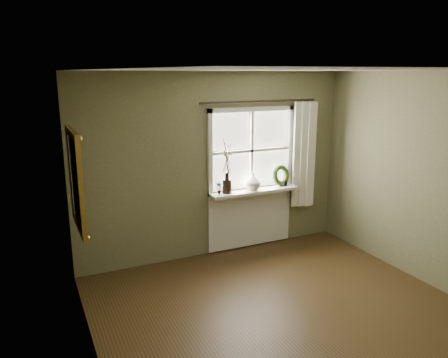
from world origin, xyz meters
TOP-DOWN VIEW (x-y plane):
  - floor at (0.00, 0.00)m, footprint 4.50×4.50m
  - ceiling at (0.00, 0.00)m, footprint 4.50×4.50m
  - wall_back at (0.00, 2.30)m, footprint 4.00×0.10m
  - wall_left at (-2.05, 0.00)m, footprint 0.10×4.50m
  - window_frame at (0.55, 2.23)m, footprint 1.36×0.06m
  - window_sill at (0.55, 2.12)m, footprint 1.36×0.26m
  - window_apron at (0.55, 2.23)m, footprint 1.36×0.04m
  - dark_jug at (0.11, 2.12)m, footprint 0.18×0.18m
  - cream_vase at (0.53, 2.12)m, footprint 0.29×0.29m
  - wreath at (1.02, 2.16)m, footprint 0.35×0.22m
  - potted_plant_left at (-0.01, 2.12)m, footprint 0.11×0.09m
  - potted_plant_right at (1.10, 2.12)m, footprint 0.09×0.08m
  - curtain at (1.39, 2.13)m, footprint 0.36×0.12m
  - curtain_rod at (0.65, 2.17)m, footprint 1.84×0.03m
  - gilt_mirror at (-1.96, 1.50)m, footprint 0.10×0.92m

SIDE VIEW (x-z plane):
  - floor at x=0.00m, z-range 0.00..0.00m
  - window_apron at x=0.55m, z-range 0.02..0.90m
  - window_sill at x=0.55m, z-range 0.88..0.92m
  - potted_plant_right at x=1.10m, z-range 0.92..1.07m
  - potted_plant_left at x=-0.01m, z-range 0.92..1.09m
  - dark_jug at x=0.11m, z-range 0.92..1.12m
  - wreath at x=1.02m, z-range 0.88..1.21m
  - cream_vase at x=0.53m, z-range 0.92..1.17m
  - wall_back at x=0.00m, z-range 0.00..2.60m
  - wall_left at x=-2.05m, z-range 0.00..2.60m
  - curtain at x=1.39m, z-range 0.57..2.16m
  - gilt_mirror at x=-1.96m, z-range 0.92..2.01m
  - window_frame at x=0.55m, z-range 0.86..2.10m
  - curtain_rod at x=0.65m, z-range 2.16..2.20m
  - ceiling at x=0.00m, z-range 2.60..2.60m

